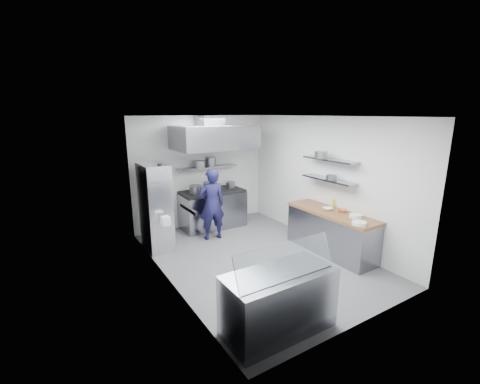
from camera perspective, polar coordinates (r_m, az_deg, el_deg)
floor at (r=6.66m, az=2.76°, el=-11.57°), size 5.00×5.00×0.00m
ceiling at (r=6.01m, az=3.08°, el=13.28°), size 5.00×5.00×0.00m
wall_back at (r=8.32m, az=-6.89°, el=3.68°), size 3.60×2.80×0.02m
wall_front at (r=4.45m, az=21.56°, el=-6.31°), size 3.60×2.80×0.02m
wall_left at (r=5.41m, az=-13.02°, el=-2.17°), size 2.80×5.00×0.02m
wall_right at (r=7.34m, az=14.59°, el=1.95°), size 2.80×5.00×0.02m
gas_range at (r=8.24m, az=-4.89°, el=-3.18°), size 1.60×0.80×0.90m
cooktop at (r=8.11m, az=-4.96°, el=0.07°), size 1.57×0.78×0.06m
stock_pot_left at (r=7.85m, az=-7.94°, el=0.49°), size 0.29×0.29×0.20m
stock_pot_mid at (r=8.00m, az=-5.29°, el=0.96°), size 0.35×0.35×0.24m
stock_pot_right at (r=8.35m, az=-1.71°, el=1.30°), size 0.24×0.24×0.16m
over_range_shelf at (r=8.20m, az=-5.81°, el=4.41°), size 1.60×0.30×0.04m
shelf_pot_a at (r=7.98m, az=-7.25°, el=4.90°), size 0.28×0.28×0.18m
shelf_pot_b at (r=8.34m, az=-5.26°, el=5.48°), size 0.27×0.27×0.22m
extractor_hood at (r=7.74m, az=-4.58°, el=9.69°), size 1.90×1.15×0.55m
hood_duct at (r=7.92m, az=-5.40°, el=12.52°), size 0.55×0.55×0.24m
red_firebox at (r=7.83m, az=-15.03°, el=2.81°), size 0.22×0.10×0.26m
chef at (r=7.36m, az=-5.05°, el=-2.21°), size 0.66×0.49×1.65m
wire_rack at (r=7.05m, az=-14.86°, el=-2.54°), size 0.50×0.90×1.85m
rack_bin_a at (r=6.49m, az=-13.08°, el=-5.01°), size 0.15×0.19×0.17m
rack_bin_b at (r=6.70m, az=-14.37°, el=-0.03°), size 0.15×0.20×0.18m
rack_jar at (r=6.55m, az=-14.03°, el=4.15°), size 0.10×0.10×0.18m
knife_strip at (r=4.56m, az=-9.15°, el=-3.02°), size 0.04×0.55×0.05m
prep_counter_base at (r=6.99m, az=15.80°, el=-7.10°), size 0.62×2.00×0.84m
prep_counter_top at (r=6.85m, az=16.05°, el=-3.58°), size 0.65×2.04×0.06m
plate_stack_a at (r=6.18m, az=20.44°, el=-5.24°), size 0.26×0.26×0.06m
plate_stack_b at (r=6.59m, az=19.86°, el=-4.02°), size 0.24×0.24×0.06m
copper_pan at (r=6.84m, az=17.77°, el=-3.21°), size 0.17×0.17×0.06m
squeeze_bottle at (r=7.16m, az=16.18°, el=-1.83°), size 0.06×0.06×0.18m
mixing_bowl at (r=6.91m, az=15.29°, el=-2.90°), size 0.27×0.27×0.05m
wall_shelf_lower at (r=7.00m, az=15.48°, el=2.17°), size 0.30×1.30×0.04m
wall_shelf_upper at (r=6.93m, az=15.71°, el=5.57°), size 0.30×1.30×0.04m
shelf_pot_c at (r=6.86m, az=15.98°, el=2.50°), size 0.22×0.22×0.10m
shelf_pot_d at (r=6.94m, az=14.22°, el=6.42°), size 0.26×0.26×0.14m
display_case at (r=4.53m, az=6.87°, el=-18.81°), size 1.50×0.70×0.85m
display_glass at (r=4.13m, az=8.19°, el=-11.99°), size 1.47×0.19×0.42m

